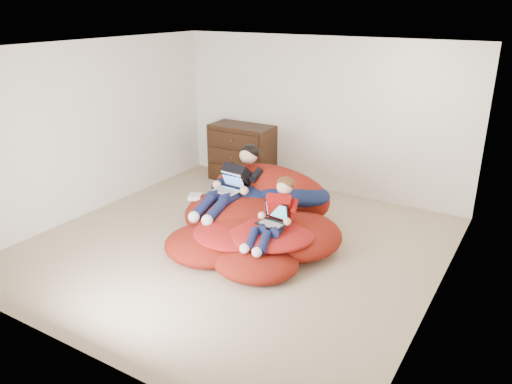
{
  "coord_description": "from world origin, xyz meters",
  "views": [
    {
      "loc": [
        3.26,
        -4.86,
        2.99
      ],
      "look_at": [
        0.16,
        0.25,
        0.7
      ],
      "focal_mm": 35.0,
      "sensor_mm": 36.0,
      "label": 1
    }
  ],
  "objects_px": {
    "laptop_white": "(229,186)",
    "laptop_black": "(274,218)",
    "older_boy": "(235,180)",
    "younger_boy": "(276,212)",
    "dresser": "(242,153)",
    "beanbag_pile": "(257,219)"
  },
  "relations": [
    {
      "from": "older_boy",
      "to": "laptop_black",
      "type": "xyz_separation_m",
      "value": [
        0.96,
        -0.6,
        -0.13
      ]
    },
    {
      "from": "beanbag_pile",
      "to": "younger_boy",
      "type": "bearing_deg",
      "value": -37.64
    },
    {
      "from": "younger_boy",
      "to": "laptop_black",
      "type": "relative_size",
      "value": 2.74
    },
    {
      "from": "beanbag_pile",
      "to": "younger_boy",
      "type": "relative_size",
      "value": 2.36
    },
    {
      "from": "older_boy",
      "to": "laptop_white",
      "type": "height_order",
      "value": "older_boy"
    },
    {
      "from": "laptop_black",
      "to": "dresser",
      "type": "bearing_deg",
      "value": 130.0
    },
    {
      "from": "beanbag_pile",
      "to": "laptop_black",
      "type": "xyz_separation_m",
      "value": [
        0.49,
        -0.43,
        0.3
      ]
    },
    {
      "from": "younger_boy",
      "to": "laptop_white",
      "type": "xyz_separation_m",
      "value": [
        -0.96,
        0.42,
        0.02
      ]
    },
    {
      "from": "dresser",
      "to": "beanbag_pile",
      "type": "height_order",
      "value": "dresser"
    },
    {
      "from": "older_boy",
      "to": "younger_boy",
      "type": "distance_m",
      "value": 1.11
    },
    {
      "from": "dresser",
      "to": "older_boy",
      "type": "relative_size",
      "value": 0.79
    },
    {
      "from": "laptop_white",
      "to": "laptop_black",
      "type": "xyz_separation_m",
      "value": [
        0.96,
        -0.47,
        -0.08
      ]
    },
    {
      "from": "dresser",
      "to": "younger_boy",
      "type": "distance_m",
      "value": 2.96
    },
    {
      "from": "older_boy",
      "to": "laptop_black",
      "type": "bearing_deg",
      "value": -32.28
    },
    {
      "from": "beanbag_pile",
      "to": "younger_boy",
      "type": "distance_m",
      "value": 0.72
    },
    {
      "from": "dresser",
      "to": "laptop_black",
      "type": "relative_size",
      "value": 3.09
    },
    {
      "from": "younger_boy",
      "to": "laptop_black",
      "type": "bearing_deg",
      "value": -90.0
    },
    {
      "from": "dresser",
      "to": "younger_boy",
      "type": "bearing_deg",
      "value": -49.39
    },
    {
      "from": "laptop_white",
      "to": "laptop_black",
      "type": "relative_size",
      "value": 1.0
    },
    {
      "from": "older_boy",
      "to": "laptop_white",
      "type": "xyz_separation_m",
      "value": [
        0.0,
        -0.14,
        -0.04
      ]
    },
    {
      "from": "laptop_white",
      "to": "younger_boy",
      "type": "bearing_deg",
      "value": -23.55
    },
    {
      "from": "laptop_white",
      "to": "older_boy",
      "type": "bearing_deg",
      "value": 90.0
    }
  ]
}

